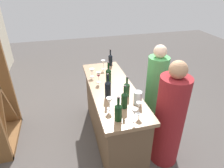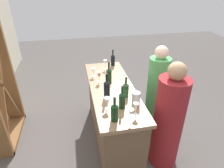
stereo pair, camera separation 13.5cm
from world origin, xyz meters
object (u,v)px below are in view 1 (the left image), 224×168
at_px(wine_bottle_second_left_dark_green, 124,99).
at_px(wine_glass_near_right, 103,63).
at_px(wine_bottle_rightmost_dark_green, 108,75).
at_px(person_left_guest, 155,94).
at_px(wine_glass_far_center, 109,101).
at_px(wine_glass_near_left, 139,106).
at_px(person_center_guest, 169,120).
at_px(wine_glass_far_right, 92,71).
at_px(wine_bottle_leftmost_dark_green, 118,112).
at_px(wine_bottle_far_right_near_black, 110,59).
at_px(water_pitcher, 138,98).
at_px(wine_glass_far_left, 99,75).
at_px(wine_bottle_second_right_near_black, 108,88).
at_px(wine_bottle_center_olive_green, 127,89).
at_px(wine_glass_near_center, 134,112).

distance_m(wine_bottle_second_left_dark_green, wine_glass_near_right, 1.16).
height_order(wine_bottle_rightmost_dark_green, person_left_guest, person_left_guest).
xyz_separation_m(wine_glass_near_right, wine_glass_far_center, (-1.14, 0.18, -0.01)).
bearing_deg(wine_glass_near_left, person_left_guest, -39.01).
bearing_deg(wine_bottle_second_left_dark_green, person_center_guest, -98.18).
bearing_deg(wine_glass_far_right, wine_bottle_leftmost_dark_green, -174.92).
bearing_deg(wine_bottle_rightmost_dark_green, wine_glass_near_right, -3.75).
xyz_separation_m(wine_bottle_far_right_near_black, person_center_guest, (-1.38, -0.45, -0.36)).
distance_m(wine_bottle_leftmost_dark_green, wine_bottle_far_right_near_black, 1.53).
bearing_deg(wine_bottle_far_right_near_black, person_center_guest, -161.93).
xyz_separation_m(wine_bottle_far_right_near_black, wine_glass_far_right, (-0.37, 0.39, -0.01)).
height_order(wine_bottle_leftmost_dark_green, wine_glass_near_right, wine_bottle_leftmost_dark_green).
distance_m(wine_bottle_leftmost_dark_green, person_left_guest, 1.21).
bearing_deg(water_pitcher, wine_bottle_second_left_dark_green, 101.07).
relative_size(wine_bottle_second_left_dark_green, wine_glass_far_center, 1.95).
height_order(wine_glass_far_left, person_left_guest, person_left_guest).
height_order(wine_glass_far_left, person_center_guest, person_center_guest).
bearing_deg(wine_bottle_rightmost_dark_green, wine_bottle_second_right_near_black, 165.13).
relative_size(wine_bottle_center_olive_green, wine_bottle_second_right_near_black, 0.84).
bearing_deg(person_left_guest, wine_glass_near_center, 29.86).
relative_size(wine_bottle_second_left_dark_green, wine_bottle_center_olive_green, 1.06).
height_order(wine_glass_near_center, wine_glass_far_center, wine_glass_near_center).
relative_size(wine_bottle_second_left_dark_green, wine_glass_near_right, 1.87).
bearing_deg(person_center_guest, wine_glass_near_right, -66.82).
relative_size(wine_bottle_leftmost_dark_green, wine_bottle_second_right_near_black, 0.88).
bearing_deg(wine_glass_near_right, water_pitcher, -170.51).
relative_size(wine_bottle_center_olive_green, wine_bottle_far_right_near_black, 0.98).
bearing_deg(person_left_guest, person_center_guest, 59.89).
bearing_deg(wine_glass_far_right, person_left_guest, -110.60).
xyz_separation_m(wine_bottle_center_olive_green, wine_glass_far_left, (0.47, 0.28, 0.01)).
relative_size(wine_bottle_rightmost_dark_green, wine_glass_far_left, 1.98).
height_order(wine_bottle_second_right_near_black, wine_bottle_rightmost_dark_green, wine_bottle_second_right_near_black).
bearing_deg(wine_bottle_leftmost_dark_green, wine_bottle_far_right_near_black, -11.04).
bearing_deg(wine_glass_far_right, wine_bottle_second_left_dark_green, -165.54).
xyz_separation_m(wine_bottle_second_left_dark_green, wine_glass_far_right, (0.92, 0.24, -0.02)).
distance_m(wine_glass_far_left, wine_glass_far_center, 0.69).
bearing_deg(wine_bottle_second_left_dark_green, wine_bottle_center_olive_green, -24.50).
xyz_separation_m(water_pitcher, person_center_guest, (-0.12, -0.42, -0.33)).
bearing_deg(wine_bottle_second_left_dark_green, wine_glass_near_center, -174.53).
xyz_separation_m(wine_glass_near_center, person_center_guest, (0.18, -0.58, -0.37)).
xyz_separation_m(wine_bottle_leftmost_dark_green, wine_glass_far_center, (0.23, 0.04, -0.00)).
bearing_deg(wine_glass_near_right, wine_glass_far_right, 135.32).
distance_m(wine_bottle_center_olive_green, wine_bottle_rightmost_dark_green, 0.44).
bearing_deg(wine_glass_far_left, water_pitcher, -152.04).
bearing_deg(wine_glass_near_center, person_center_guest, -72.29).
bearing_deg(wine_glass_near_center, person_left_guest, -39.30).
bearing_deg(wine_glass_far_center, wine_glass_far_right, 3.75).
height_order(wine_bottle_second_right_near_black, wine_glass_far_left, wine_bottle_second_right_near_black).
xyz_separation_m(wine_glass_far_left, wine_glass_far_center, (-0.69, 0.01, -0.01)).
distance_m(wine_glass_near_left, person_left_guest, 1.01).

